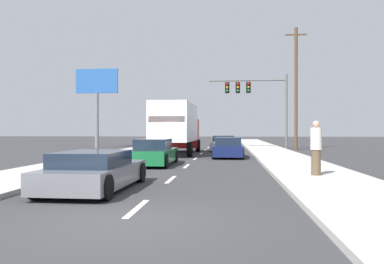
{
  "coord_description": "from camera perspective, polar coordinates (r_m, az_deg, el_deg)",
  "views": [
    {
      "loc": [
        1.98,
        -7.14,
        1.7
      ],
      "look_at": [
        -0.33,
        17.56,
        1.57
      ],
      "focal_mm": 36.94,
      "sensor_mm": 36.0,
      "label": 1
    }
  ],
  "objects": [
    {
      "name": "ground_plane",
      "position": [
        32.25,
        1.82,
        -2.72
      ],
      "size": [
        140.0,
        140.0,
        0.0
      ],
      "primitive_type": "plane",
      "color": "#333335"
    },
    {
      "name": "sidewalk_right",
      "position": [
        27.37,
        12.0,
        -3.12
      ],
      "size": [
        3.2,
        80.0,
        0.14
      ],
      "primitive_type": "cube",
      "color": "#B2AFA8",
      "rests_on": "ground_plane"
    },
    {
      "name": "sidewalk_left",
      "position": [
        28.11,
        -9.37,
        -3.03
      ],
      "size": [
        3.2,
        80.0,
        0.14
      ],
      "primitive_type": "cube",
      "color": "#B2AFA8",
      "rests_on": "ground_plane"
    },
    {
      "name": "lane_markings",
      "position": [
        30.98,
        1.67,
        -2.84
      ],
      "size": [
        0.14,
        57.0,
        0.01
      ],
      "color": "silver",
      "rests_on": "ground_plane"
    },
    {
      "name": "box_truck",
      "position": [
        27.46,
        -2.19,
        0.94
      ],
      "size": [
        2.68,
        8.9,
        3.47
      ],
      "color": "white",
      "rests_on": "ground_plane"
    },
    {
      "name": "car_green",
      "position": [
        19.19,
        -5.49,
        -3.06
      ],
      "size": [
        1.83,
        4.59,
        1.27
      ],
      "color": "#196B38",
      "rests_on": "ground_plane"
    },
    {
      "name": "car_gray",
      "position": [
        11.55,
        -13.9,
        -5.55
      ],
      "size": [
        2.07,
        4.55,
        1.1
      ],
      "color": "slate",
      "rests_on": "ground_plane"
    },
    {
      "name": "car_silver",
      "position": [
        31.45,
        4.61,
        -1.75
      ],
      "size": [
        2.07,
        4.12,
        1.25
      ],
      "color": "#B7BABF",
      "rests_on": "ground_plane"
    },
    {
      "name": "car_navy",
      "position": [
        24.37,
        5.25,
        -2.38
      ],
      "size": [
        1.89,
        4.22,
        1.24
      ],
      "color": "#141E4C",
      "rests_on": "ground_plane"
    },
    {
      "name": "traffic_signal_mast",
      "position": [
        36.15,
        8.46,
        5.67
      ],
      "size": [
        7.03,
        0.69,
        6.69
      ],
      "color": "#595B56",
      "rests_on": "ground_plane"
    },
    {
      "name": "utility_pole_mid",
      "position": [
        34.8,
        14.78,
        6.28
      ],
      "size": [
        1.8,
        0.28,
        10.39
      ],
      "color": "brown",
      "rests_on": "ground_plane"
    },
    {
      "name": "roadside_billboard",
      "position": [
        38.85,
        -13.58,
        5.71
      ],
      "size": [
        4.07,
        0.36,
        7.52
      ],
      "color": "slate",
      "rests_on": "ground_plane"
    },
    {
      "name": "pedestrian_near_corner",
      "position": [
        14.25,
        17.47,
        -2.18
      ],
      "size": [
        0.38,
        0.38,
        1.88
      ],
      "color": "brown",
      "rests_on": "sidewalk_right"
    }
  ]
}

